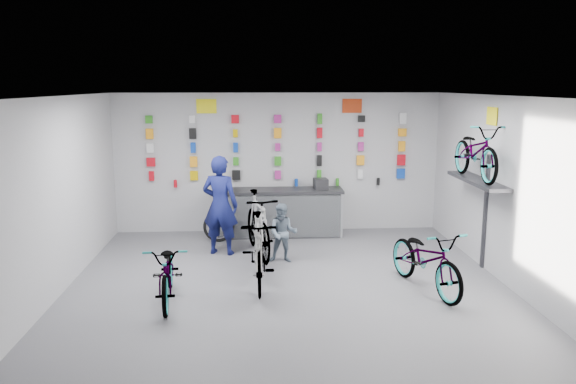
{
  "coord_description": "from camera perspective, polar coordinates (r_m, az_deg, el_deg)",
  "views": [
    {
      "loc": [
        -0.53,
        -8.04,
        3.18
      ],
      "look_at": [
        0.06,
        1.4,
        1.35
      ],
      "focal_mm": 35.0,
      "sensor_mm": 36.0,
      "label": 1
    }
  ],
  "objects": [
    {
      "name": "bike_left",
      "position": [
        8.54,
        -12.08,
        -7.9
      ],
      "size": [
        0.77,
        1.8,
        0.92
      ],
      "primitive_type": "imported",
      "rotation": [
        0.0,
        0.0,
        0.09
      ],
      "color": "gray",
      "rests_on": "floor"
    },
    {
      "name": "register",
      "position": [
        11.86,
        3.34,
        0.85
      ],
      "size": [
        0.31,
        0.33,
        0.22
      ],
      "primitive_type": "cube",
      "rotation": [
        0.0,
        0.0,
        0.1
      ],
      "color": "black",
      "rests_on": "counter"
    },
    {
      "name": "floor",
      "position": [
        8.66,
        0.16,
        -10.61
      ],
      "size": [
        8.0,
        8.0,
        0.0
      ],
      "primitive_type": "plane",
      "color": "#56565B",
      "rests_on": "ground"
    },
    {
      "name": "ceiling",
      "position": [
        8.06,
        0.18,
        9.65
      ],
      "size": [
        8.0,
        8.0,
        0.0
      ],
      "primitive_type": "plane",
      "rotation": [
        3.14,
        0.0,
        0.0
      ],
      "color": "white",
      "rests_on": "wall_back"
    },
    {
      "name": "sign_right",
      "position": [
        12.22,
        6.53,
        8.69
      ],
      "size": [
        0.42,
        0.02,
        0.3
      ],
      "primitive_type": "cube",
      "color": "#BC3815",
      "rests_on": "wall_back"
    },
    {
      "name": "spare_wheel",
      "position": [
        11.59,
        -7.05,
        -3.48
      ],
      "size": [
        0.65,
        0.25,
        0.64
      ],
      "rotation": [
        0.0,
        0.0,
        0.15
      ],
      "color": "black",
      "rests_on": "floor"
    },
    {
      "name": "sign_left",
      "position": [
        12.07,
        -8.29,
        8.62
      ],
      "size": [
        0.42,
        0.02,
        0.3
      ],
      "primitive_type": "cube",
      "color": "#FFEF17",
      "rests_on": "wall_back"
    },
    {
      "name": "bike_service",
      "position": [
        10.54,
        -3.06,
        -3.28
      ],
      "size": [
        0.93,
        2.06,
        1.2
      ],
      "primitive_type": "imported",
      "rotation": [
        0.0,
        0.0,
        0.19
      ],
      "color": "gray",
      "rests_on": "floor"
    },
    {
      "name": "sign_side",
      "position": [
        10.09,
        20.01,
        7.26
      ],
      "size": [
        0.02,
        0.4,
        0.3
      ],
      "primitive_type": "cube",
      "color": "#FFEF17",
      "rests_on": "wall_right"
    },
    {
      "name": "wall_right",
      "position": [
        9.15,
        22.61,
        -0.51
      ],
      "size": [
        0.0,
        8.0,
        8.0
      ],
      "primitive_type": "plane",
      "rotation": [
        1.57,
        0.0,
        -1.57
      ],
      "color": "silver",
      "rests_on": "floor"
    },
    {
      "name": "wall_front",
      "position": [
        4.41,
        3.62,
        -11.48
      ],
      "size": [
        7.0,
        0.0,
        7.0
      ],
      "primitive_type": "plane",
      "rotation": [
        -1.57,
        0.0,
        0.0
      ],
      "color": "silver",
      "rests_on": "floor"
    },
    {
      "name": "clerk",
      "position": [
        10.6,
        -6.9,
        -1.34
      ],
      "size": [
        0.79,
        0.63,
        1.89
      ],
      "primitive_type": "imported",
      "rotation": [
        0.0,
        0.0,
        2.84
      ],
      "color": "#10154E",
      "rests_on": "floor"
    },
    {
      "name": "bike_wall",
      "position": [
        10.05,
        18.58,
        3.91
      ],
      "size": [
        0.63,
        1.8,
        0.95
      ],
      "primitive_type": "imported",
      "color": "gray",
      "rests_on": "wall_bracket"
    },
    {
      "name": "wall_back",
      "position": [
        12.17,
        -1.06,
        2.98
      ],
      "size": [
        7.0,
        0.0,
        7.0
      ],
      "primitive_type": "plane",
      "rotation": [
        1.57,
        0.0,
        0.0
      ],
      "color": "silver",
      "rests_on": "floor"
    },
    {
      "name": "wall_left",
      "position": [
        8.74,
        -23.4,
        -1.07
      ],
      "size": [
        0.0,
        8.0,
        8.0
      ],
      "primitive_type": "plane",
      "rotation": [
        1.57,
        0.0,
        1.57
      ],
      "color": "silver",
      "rests_on": "floor"
    },
    {
      "name": "bike_right",
      "position": [
        9.04,
        13.87,
        -6.6
      ],
      "size": [
        1.16,
        2.05,
        1.02
      ],
      "primitive_type": "imported",
      "rotation": [
        0.0,
        0.0,
        0.27
      ],
      "color": "gray",
      "rests_on": "floor"
    },
    {
      "name": "counter",
      "position": [
        11.9,
        -0.94,
        -2.16
      ],
      "size": [
        2.7,
        0.66,
        1.0
      ],
      "color": "black",
      "rests_on": "floor"
    },
    {
      "name": "wall_bracket",
      "position": [
        10.16,
        18.79,
        0.61
      ],
      "size": [
        0.39,
        1.9,
        2.0
      ],
      "color": "#333338",
      "rests_on": "wall_right"
    },
    {
      "name": "bike_center",
      "position": [
        8.99,
        -3.04,
        -5.99
      ],
      "size": [
        0.56,
        1.9,
        1.14
      ],
      "primitive_type": "imported",
      "rotation": [
        0.0,
        0.0,
        0.01
      ],
      "color": "gray",
      "rests_on": "floor"
    },
    {
      "name": "merch_wall",
      "position": [
        12.07,
        -0.85,
        4.26
      ],
      "size": [
        5.58,
        0.08,
        1.57
      ],
      "color": "red",
      "rests_on": "wall_back"
    },
    {
      "name": "customer",
      "position": [
        10.12,
        -0.51,
        -4.2
      ],
      "size": [
        0.57,
        0.47,
        1.08
      ],
      "primitive_type": "imported",
      "rotation": [
        0.0,
        0.0,
        -0.13
      ],
      "color": "slate",
      "rests_on": "floor"
    }
  ]
}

